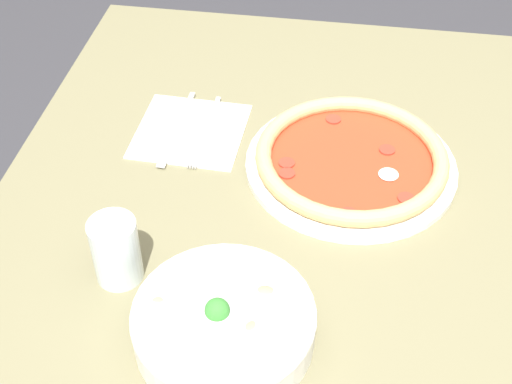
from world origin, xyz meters
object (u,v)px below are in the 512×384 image
Objects in this scene: knife at (179,125)px; fork at (206,130)px; glass at (116,250)px; bowl at (224,323)px; pizza at (351,160)px.

fork is at bearing 83.95° from knife.
glass is at bearing -7.06° from fork.
bowl is 1.19× the size of fork.
bowl is at bearing 68.55° from pizza.
bowl is 1.11× the size of knife.
fork is 0.34m from glass.
glass reaches higher than pizza.
glass is at bearing -26.36° from bowl.
bowl reaches higher than knife.
knife is at bearing -90.52° from glass.
bowl is 2.34× the size of glass.
fork is 1.97× the size of glass.
pizza is 1.63× the size of knife.
glass is at bearing 1.47° from knife.
knife is (0.16, -0.42, -0.03)m from bowl.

